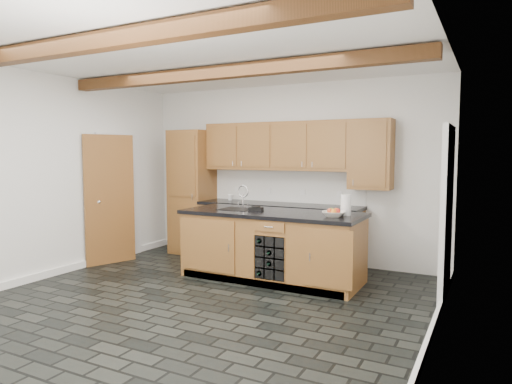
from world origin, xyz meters
TOP-DOWN VIEW (x-y plane):
  - ground at (0.00, 0.00)m, footprint 5.00×5.00m
  - room_shell at (-0.09, 0.53)m, footprint 5.01×5.00m
  - back_cabinetry at (-0.38, 2.24)m, footprint 3.65×0.62m
  - island at (0.31, 1.28)m, footprint 2.48×0.96m
  - faucet at (-0.25, 1.33)m, footprint 0.45×0.40m
  - kitchen_scale at (0.05, 1.30)m, footprint 0.21×0.13m
  - fruit_bowl at (1.21, 1.17)m, footprint 0.34×0.34m
  - fruit_cluster at (1.21, 1.17)m, footprint 0.16×0.17m
  - paper_towel at (1.30, 1.38)m, footprint 0.13×0.13m
  - mug at (-0.95, 2.30)m, footprint 0.13×0.13m

SIDE VIEW (x-z plane):
  - ground at x=0.00m, z-range 0.00..0.00m
  - island at x=0.31m, z-range 0.00..0.93m
  - kitchen_scale at x=0.05m, z-range 0.93..0.99m
  - faucet at x=-0.25m, z-range 0.79..1.14m
  - fruit_bowl at x=1.21m, z-range 0.93..1.00m
  - mug at x=-0.95m, z-range 0.93..1.03m
  - back_cabinetry at x=-0.38m, z-range -0.12..2.08m
  - fruit_cluster at x=1.21m, z-range 0.97..1.04m
  - paper_towel at x=1.30m, z-range 0.93..1.20m
  - room_shell at x=-0.09m, z-range -0.97..4.03m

